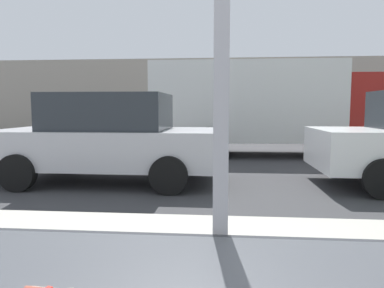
{
  "coord_description": "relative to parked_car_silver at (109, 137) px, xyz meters",
  "views": [
    {
      "loc": [
        0.01,
        -1.1,
        1.41
      ],
      "look_at": [
        -0.27,
        2.07,
        1.09
      ],
      "focal_mm": 33.41,
      "sensor_mm": 36.0,
      "label": 1
    }
  ],
  "objects": [
    {
      "name": "ground_plane",
      "position": [
        2.16,
        2.49,
        -0.85
      ],
      "size": [
        60.0,
        60.0,
        0.0
      ],
      "primitive_type": "plane",
      "color": "#38383A"
    },
    {
      "name": "sidewalk_strip",
      "position": [
        2.16,
        -3.91,
        -0.78
      ],
      "size": [
        16.0,
        2.8,
        0.15
      ],
      "primitive_type": "cube",
      "color": "#B2ADA3",
      "rests_on": "ground"
    },
    {
      "name": "building_facade_far",
      "position": [
        2.16,
        13.03,
        1.16
      ],
      "size": [
        28.0,
        1.2,
        4.03
      ],
      "primitive_type": "cube",
      "color": "#A89E8E",
      "rests_on": "ground"
    },
    {
      "name": "parked_car_silver",
      "position": [
        0.0,
        0.0,
        0.0
      ],
      "size": [
        4.18,
        2.05,
        1.68
      ],
      "color": "#BCBCC1",
      "rests_on": "ground"
    },
    {
      "name": "box_truck",
      "position": [
        3.57,
        4.21,
        0.66
      ],
      "size": [
        7.13,
        2.44,
        2.71
      ],
      "color": "silver",
      "rests_on": "ground"
    }
  ]
}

